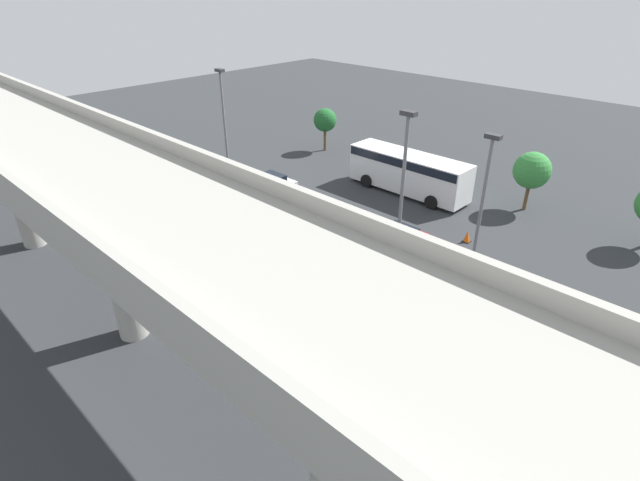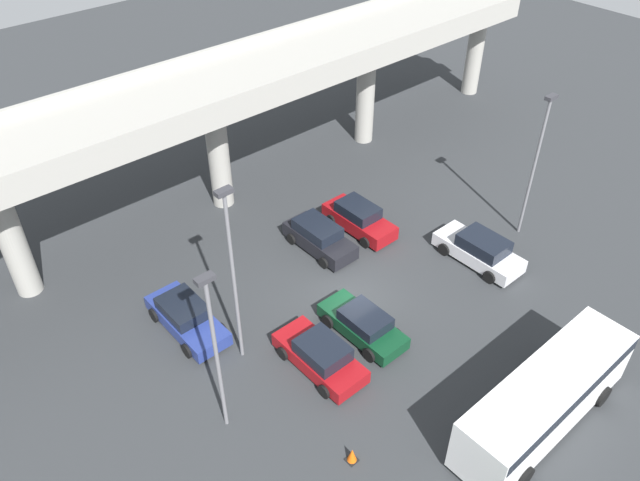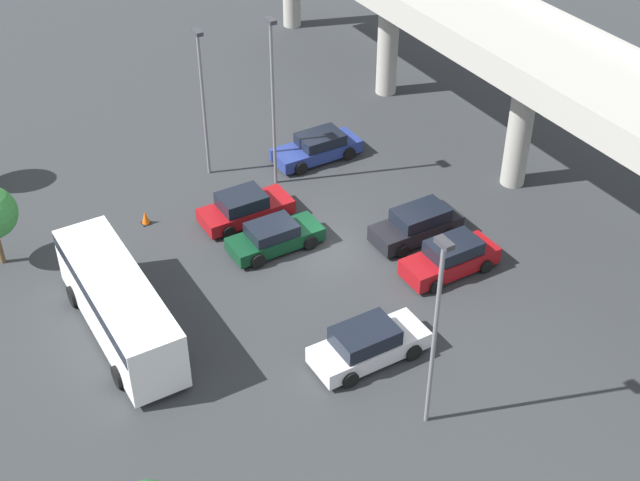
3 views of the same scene
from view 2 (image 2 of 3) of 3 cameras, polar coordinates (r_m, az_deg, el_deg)
ground_plane at (r=31.30m, az=3.08°, el=-5.52°), size 101.28×101.28×0.00m
highway_overpass at (r=35.04m, az=-9.83°, el=12.43°), size 48.50×6.11×8.24m
parked_car_0 at (r=30.15m, az=-12.14°, el=-6.84°), size 2.11×4.80×1.46m
parked_car_1 at (r=27.85m, az=0.05°, el=-10.48°), size 2.12×4.52×1.52m
parked_car_2 at (r=29.26m, az=3.96°, el=-7.64°), size 2.01×4.46×1.39m
parked_car_3 at (r=33.93m, az=-0.08°, el=0.32°), size 2.00×4.38×1.59m
parked_car_4 at (r=35.38m, az=3.58°, el=2.04°), size 1.98×4.51×1.61m
parked_car_5 at (r=34.14m, az=14.39°, el=-0.83°), size 2.14×4.83×1.63m
shuttle_bus at (r=26.73m, az=19.99°, el=-13.20°), size 9.02×2.66×2.85m
lamp_post_near_aisle at (r=25.42m, az=-8.01°, el=-2.48°), size 0.70×0.35×8.99m
lamp_post_mid_lot at (r=34.76m, az=19.18°, el=7.20°), size 0.70×0.35×8.36m
lamp_post_by_overpass at (r=23.22m, az=-9.59°, el=-9.39°), size 0.70×0.35×7.99m
traffic_cone at (r=25.36m, az=2.95°, el=-19.02°), size 0.44×0.44×0.70m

